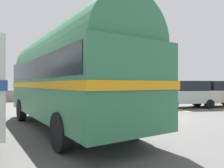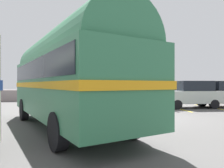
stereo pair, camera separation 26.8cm
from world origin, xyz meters
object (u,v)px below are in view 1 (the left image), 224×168
object	(u,v)px
lamp_post	(139,57)
parked_car_nearest	(187,94)
vintage_coach	(66,74)
parked_car_middle	(218,93)

from	to	relation	value
lamp_post	parked_car_nearest	bearing A→B (deg)	-54.64
vintage_coach	lamp_post	xyz separation A→B (m)	(5.61, 9.11, 1.89)
vintage_coach	parked_car_nearest	world-z (taller)	vintage_coach
vintage_coach	lamp_post	world-z (taller)	lamp_post
parked_car_middle	lamp_post	world-z (taller)	lamp_post
vintage_coach	lamp_post	size ratio (longest dim) A/B	1.25
vintage_coach	parked_car_middle	xyz separation A→B (m)	(10.70, 6.04, -1.08)
vintage_coach	parked_car_middle	bearing A→B (deg)	6.20
parked_car_middle	lamp_post	xyz separation A→B (m)	(-5.08, 3.07, 2.97)
parked_car_nearest	lamp_post	bearing A→B (deg)	37.33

